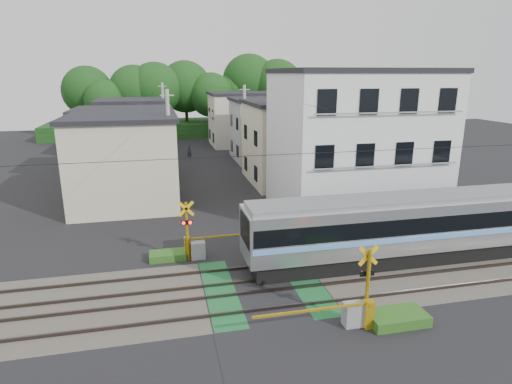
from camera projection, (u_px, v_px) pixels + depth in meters
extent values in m
plane|color=black|center=(264.00, 287.00, 18.67)|extent=(120.00, 120.00, 0.00)
cube|color=#47423A|center=(264.00, 287.00, 18.67)|extent=(120.00, 6.00, 0.00)
cube|color=black|center=(264.00, 287.00, 18.66)|extent=(5.20, 120.00, 0.00)
cube|color=#145126|center=(220.00, 291.00, 18.26)|extent=(1.30, 6.00, 0.00)
cube|color=#145126|center=(305.00, 282.00, 19.07)|extent=(1.30, 6.00, 0.00)
cube|color=#3F3833|center=(275.00, 308.00, 16.86)|extent=(120.00, 0.08, 0.14)
cube|color=#3F3833|center=(266.00, 291.00, 18.18)|extent=(120.00, 0.08, 0.14)
cube|color=#3F3833|center=(261.00, 280.00, 19.12)|extent=(120.00, 0.08, 0.14)
cube|color=#3F3833|center=(254.00, 267.00, 20.43)|extent=(120.00, 0.08, 0.14)
cube|color=black|center=(402.00, 252.00, 21.27)|extent=(15.36, 2.12, 0.80)
cube|color=black|center=(295.00, 266.00, 20.11)|extent=(2.13, 1.96, 0.53)
cube|color=black|center=(498.00, 245.00, 22.50)|extent=(2.13, 1.96, 0.53)
cube|color=silver|center=(405.00, 223.00, 20.85)|extent=(16.00, 2.49, 2.31)
cube|color=black|center=(406.00, 217.00, 20.78)|extent=(15.74, 2.53, 0.79)
cube|color=#5C99E8|center=(405.00, 229.00, 20.94)|extent=(15.84, 2.52, 0.25)
cube|color=slate|center=(408.00, 198.00, 20.51)|extent=(15.68, 2.04, 0.21)
cube|color=black|center=(246.00, 229.00, 19.06)|extent=(0.10, 2.14, 1.39)
cylinder|color=yellow|center=(367.00, 287.00, 15.52)|extent=(0.14, 0.14, 3.00)
cube|color=yellow|center=(368.00, 256.00, 15.29)|extent=(0.77, 0.05, 0.77)
cube|color=yellow|center=(368.00, 256.00, 15.29)|extent=(0.77, 0.05, 0.77)
cube|color=black|center=(367.00, 273.00, 15.48)|extent=(0.55, 0.05, 0.20)
sphere|color=#FF0C07|center=(362.00, 273.00, 15.50)|extent=(0.16, 0.16, 0.16)
sphere|color=#FF0C07|center=(370.00, 272.00, 15.57)|extent=(0.16, 0.16, 0.16)
cube|color=gray|center=(353.00, 314.00, 15.70)|extent=(0.70, 0.50, 0.90)
cube|color=yellow|center=(369.00, 314.00, 15.54)|extent=(0.30, 0.30, 1.10)
cube|color=yellow|center=(311.00, 310.00, 14.94)|extent=(4.20, 0.08, 0.08)
cylinder|color=yellow|center=(187.00, 231.00, 21.01)|extent=(0.14, 0.14, 3.00)
cube|color=yellow|center=(186.00, 209.00, 20.59)|extent=(0.77, 0.05, 0.77)
cube|color=yellow|center=(186.00, 209.00, 20.59)|extent=(0.77, 0.05, 0.77)
cube|color=black|center=(187.00, 222.00, 20.78)|extent=(0.55, 0.05, 0.20)
sphere|color=#FF0C07|center=(184.00, 223.00, 20.69)|extent=(0.16, 0.16, 0.16)
sphere|color=#FF0C07|center=(190.00, 223.00, 20.75)|extent=(0.16, 0.16, 0.16)
cube|color=gray|center=(198.00, 250.00, 21.39)|extent=(0.70, 0.50, 0.90)
cube|color=yellow|center=(188.00, 247.00, 21.49)|extent=(0.30, 0.30, 1.10)
cube|color=yellow|center=(232.00, 235.00, 21.85)|extent=(4.20, 0.08, 0.08)
cube|color=white|center=(355.00, 144.00, 28.20)|extent=(10.00, 8.00, 9.00)
cube|color=black|center=(359.00, 71.00, 26.95)|extent=(10.20, 8.16, 0.30)
cube|color=black|center=(322.00, 209.00, 24.43)|extent=(1.10, 0.06, 1.40)
cube|color=black|center=(362.00, 206.00, 24.95)|extent=(1.10, 0.06, 1.40)
cube|color=black|center=(400.00, 204.00, 25.47)|extent=(1.10, 0.06, 1.40)
cube|color=black|center=(436.00, 201.00, 26.00)|extent=(1.10, 0.06, 1.40)
cube|color=gray|center=(382.00, 216.00, 25.17)|extent=(9.00, 0.06, 0.08)
cube|color=black|center=(325.00, 158.00, 23.62)|extent=(1.10, 0.06, 1.40)
cube|color=black|center=(365.00, 156.00, 24.15)|extent=(1.10, 0.06, 1.40)
cube|color=black|center=(404.00, 154.00, 24.67)|extent=(1.10, 0.06, 1.40)
cube|color=black|center=(442.00, 152.00, 25.19)|extent=(1.10, 0.06, 1.40)
cube|color=gray|center=(387.00, 166.00, 24.37)|extent=(9.00, 0.06, 0.08)
cube|color=black|center=(327.00, 102.00, 22.82)|extent=(1.10, 0.06, 1.40)
cube|color=black|center=(369.00, 102.00, 23.34)|extent=(1.10, 0.06, 1.40)
cube|color=black|center=(409.00, 101.00, 23.86)|extent=(1.10, 0.06, 1.40)
cube|color=black|center=(448.00, 100.00, 24.39)|extent=(1.10, 0.06, 1.40)
cube|color=gray|center=(391.00, 113.00, 23.56)|extent=(9.00, 0.06, 0.08)
cube|color=beige|center=(125.00, 163.00, 29.63)|extent=(7.00, 7.00, 6.00)
cube|color=black|center=(121.00, 117.00, 28.78)|extent=(7.35, 7.35, 0.30)
cube|color=black|center=(179.00, 190.00, 29.19)|extent=(0.06, 1.00, 1.20)
cube|color=black|center=(176.00, 178.00, 32.48)|extent=(0.06, 1.00, 1.20)
cube|color=black|center=(177.00, 150.00, 28.44)|extent=(0.06, 1.00, 1.20)
cube|color=black|center=(175.00, 142.00, 31.73)|extent=(0.06, 1.00, 1.20)
cube|color=beige|center=(291.00, 144.00, 36.16)|extent=(7.00, 8.00, 6.50)
cube|color=black|center=(292.00, 103.00, 35.24)|extent=(7.35, 8.40, 0.30)
cube|color=black|center=(256.00, 173.00, 34.05)|extent=(0.06, 1.00, 1.20)
cube|color=black|center=(246.00, 163.00, 37.80)|extent=(0.06, 1.00, 1.20)
cube|color=black|center=(256.00, 138.00, 33.30)|extent=(0.06, 1.00, 1.20)
cube|color=black|center=(246.00, 132.00, 37.05)|extent=(0.06, 1.00, 1.20)
cube|color=beige|center=(126.00, 144.00, 38.00)|extent=(8.00, 7.00, 5.80)
cube|color=black|center=(123.00, 110.00, 37.18)|extent=(8.40, 7.35, 0.30)
cube|color=black|center=(174.00, 164.00, 37.65)|extent=(0.06, 1.00, 1.20)
cube|color=black|center=(172.00, 157.00, 40.93)|extent=(0.06, 1.00, 1.20)
cube|color=black|center=(172.00, 132.00, 36.90)|extent=(0.06, 1.00, 1.20)
cube|color=black|center=(171.00, 127.00, 40.18)|extent=(0.06, 1.00, 1.20)
cube|color=#9C9FA1|center=(267.00, 130.00, 45.68)|extent=(7.00, 7.00, 6.20)
cube|color=black|center=(267.00, 99.00, 44.80)|extent=(7.35, 7.35, 0.30)
cube|color=black|center=(237.00, 151.00, 43.76)|extent=(0.06, 1.00, 1.20)
cube|color=black|center=(232.00, 146.00, 47.05)|extent=(0.06, 1.00, 1.20)
cube|color=black|center=(237.00, 124.00, 43.01)|extent=(0.06, 1.00, 1.20)
cube|color=black|center=(231.00, 120.00, 46.30)|extent=(0.06, 1.00, 1.20)
cube|color=#9C9FA1|center=(134.00, 129.00, 47.41)|extent=(7.00, 8.00, 6.00)
cube|color=black|center=(131.00, 100.00, 46.57)|extent=(7.35, 8.40, 0.30)
cube|color=black|center=(167.00, 146.00, 46.74)|extent=(0.06, 1.00, 1.20)
cube|color=black|center=(166.00, 141.00, 50.50)|extent=(0.06, 1.00, 1.20)
cube|color=black|center=(166.00, 120.00, 45.99)|extent=(0.06, 1.00, 1.20)
cube|color=black|center=(165.00, 117.00, 49.75)|extent=(0.06, 1.00, 1.20)
cube|color=beige|center=(242.00, 120.00, 54.89)|extent=(8.00, 7.00, 6.40)
cube|color=black|center=(242.00, 93.00, 54.00)|extent=(8.40, 7.35, 0.30)
cube|color=black|center=(213.00, 138.00, 52.90)|extent=(0.06, 1.00, 1.20)
cube|color=black|center=(210.00, 134.00, 56.19)|extent=(0.06, 1.00, 1.20)
cube|color=black|center=(213.00, 115.00, 52.15)|extent=(0.06, 1.00, 1.20)
cube|color=black|center=(209.00, 112.00, 55.44)|extent=(0.06, 1.00, 1.20)
cube|color=#194216|center=(186.00, 127.00, 65.37)|extent=(40.00, 10.00, 2.00)
cylinder|color=#332114|center=(90.00, 120.00, 61.74)|extent=(0.50, 0.50, 5.04)
sphere|color=#194216|center=(88.00, 91.00, 60.66)|extent=(7.05, 7.05, 7.05)
cylinder|color=#332114|center=(108.00, 125.00, 59.42)|extent=(0.50, 0.50, 4.11)
sphere|color=#194216|center=(106.00, 101.00, 58.54)|extent=(5.75, 5.75, 5.75)
cylinder|color=#332114|center=(137.00, 120.00, 61.49)|extent=(0.50, 0.50, 5.10)
sphere|color=#194216|center=(135.00, 91.00, 60.40)|extent=(7.14, 7.14, 7.14)
cylinder|color=#332114|center=(157.00, 119.00, 61.74)|extent=(0.50, 0.50, 5.29)
sphere|color=#194216|center=(155.00, 89.00, 60.60)|extent=(7.41, 7.41, 7.41)
cylinder|color=#332114|center=(187.00, 116.00, 64.66)|extent=(0.50, 0.50, 5.44)
sphere|color=#194216|center=(185.00, 87.00, 63.49)|extent=(7.61, 7.61, 7.61)
cylinder|color=#332114|center=(212.00, 120.00, 63.28)|extent=(0.50, 0.50, 4.58)
sphere|color=#194216|center=(211.00, 95.00, 62.29)|extent=(6.41, 6.41, 6.41)
cylinder|color=#332114|center=(234.00, 118.00, 67.06)|extent=(0.50, 0.50, 4.53)
sphere|color=#194216|center=(234.00, 94.00, 66.08)|extent=(6.34, 6.34, 6.34)
cylinder|color=#332114|center=(249.00, 113.00, 67.69)|extent=(0.50, 0.50, 5.97)
sphere|color=#194216|center=(249.00, 81.00, 66.41)|extent=(8.36, 8.36, 8.36)
cylinder|color=#332114|center=(277.00, 115.00, 66.68)|extent=(0.50, 0.50, 5.57)
sphere|color=#194216|center=(277.00, 85.00, 65.48)|extent=(7.80, 7.80, 7.80)
cube|color=black|center=(385.00, 150.00, 19.57)|extent=(60.00, 0.02, 0.02)
cylinder|color=#A5A5A0|center=(170.00, 149.00, 29.08)|extent=(0.26, 0.26, 8.00)
cube|color=#A5A5A0|center=(167.00, 95.00, 28.12)|extent=(0.90, 0.08, 0.08)
cylinder|color=#A5A5A0|center=(245.00, 130.00, 39.03)|extent=(0.26, 0.26, 8.00)
cube|color=#A5A5A0|center=(244.00, 90.00, 38.06)|extent=(0.90, 0.08, 0.08)
cylinder|color=#A5A5A0|center=(164.00, 119.00, 48.81)|extent=(0.26, 0.26, 8.00)
cube|color=#A5A5A0|center=(162.00, 86.00, 47.84)|extent=(0.90, 0.08, 0.08)
cube|color=black|center=(164.00, 92.00, 38.03)|extent=(0.02, 42.00, 0.02)
cube|color=black|center=(241.00, 91.00, 39.53)|extent=(0.02, 42.00, 0.02)
imported|color=#2E343A|center=(189.00, 152.00, 46.44)|extent=(0.61, 0.46, 1.51)
cube|color=#2D5E1E|center=(397.00, 318.00, 15.94)|extent=(2.20, 1.20, 0.40)
cube|color=#2D5E1E|center=(168.00, 256.00, 21.43)|extent=(1.80, 1.00, 0.36)
cube|color=#2D5E1E|center=(334.00, 247.00, 22.61)|extent=(1.50, 0.90, 0.30)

